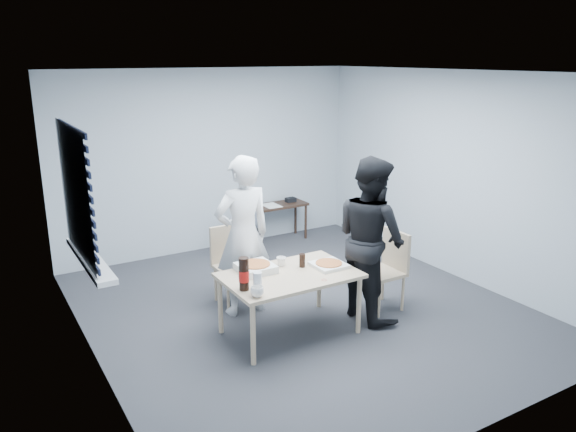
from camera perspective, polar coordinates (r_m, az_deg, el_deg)
room at (r=5.54m, az=-20.38°, el=1.20°), size 5.00×5.00×5.00m
dining_table at (r=5.68m, az=0.16°, el=-6.46°), size 1.34×0.85×0.65m
chair_far at (r=6.49m, az=-5.77°, el=-4.34°), size 0.42×0.42×0.89m
chair_right at (r=6.39m, az=10.15°, el=-4.86°), size 0.42×0.42×0.89m
person_white at (r=6.07m, az=-4.60°, el=-2.05°), size 0.65×0.42×1.77m
person_black at (r=6.04m, az=8.38°, el=-2.25°), size 0.47×0.86×1.77m
side_table at (r=8.59m, az=-0.91°, el=0.71°), size 0.86×0.38×0.57m
stool at (r=7.81m, az=-4.08°, el=-1.97°), size 0.34×0.34×0.47m
backpack at (r=7.71m, az=-4.09°, el=0.23°), size 0.30×0.22×0.42m
pizza_box_a at (r=5.72m, az=-3.30°, el=-5.24°), size 0.35×0.35×0.09m
pizza_box_b at (r=5.85m, az=4.17°, el=-4.95°), size 0.32×0.32×0.05m
mug_a at (r=5.14m, az=-3.15°, el=-7.69°), size 0.17×0.17×0.10m
mug_b at (r=5.86m, az=-0.70°, el=-4.64°), size 0.10×0.10×0.09m
cola_glass at (r=5.82m, az=1.45°, el=-4.54°), size 0.08×0.08×0.14m
soda_bottle at (r=5.25m, az=-4.50°, el=-5.94°), size 0.10×0.10×0.32m
plastic_cups at (r=5.21m, az=-3.12°, el=-6.74°), size 0.10×0.10×0.20m
rubber_band at (r=5.52m, az=3.70°, el=-6.50°), size 0.07×0.07×0.00m
papers at (r=8.48m, az=-1.70°, el=1.07°), size 0.32×0.38×0.01m
black_box at (r=8.69m, az=0.27°, el=1.66°), size 0.18×0.15×0.07m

